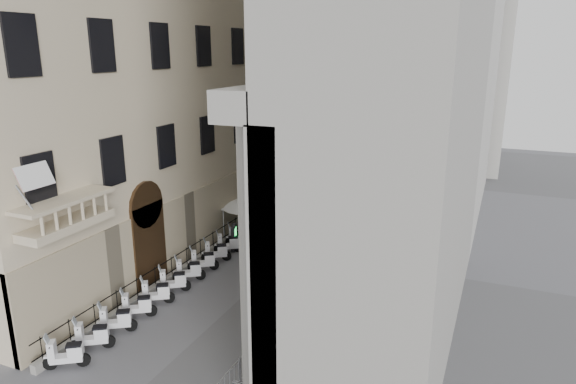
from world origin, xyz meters
name	(u,v)px	position (x,y,z in m)	size (l,w,h in m)	color
far_building	(400,17)	(0.00, 48.00, 15.00)	(22.00, 10.00, 30.00)	#ADABA4
iron_fence	(221,247)	(-4.30, 18.00, 0.00)	(0.30, 28.00, 1.40)	black
blue_awning	(385,225)	(4.15, 26.00, 0.00)	(1.60, 3.00, 3.00)	navy
flag	(60,362)	(-4.00, 5.00, 0.00)	(1.00, 1.40, 8.20)	#9E0C11
scooter_0	(68,368)	(-3.45, 4.86, 0.00)	(0.56, 1.40, 1.50)	white
scooter_1	(94,349)	(-3.45, 6.26, 0.00)	(0.56, 1.40, 1.50)	white
scooter_2	(118,332)	(-3.45, 7.65, 0.00)	(0.56, 1.40, 1.50)	white
scooter_3	(139,317)	(-3.45, 9.05, 0.00)	(0.56, 1.40, 1.50)	white
scooter_4	(157,304)	(-3.45, 10.44, 0.00)	(0.56, 1.40, 1.50)	white
scooter_5	(174,292)	(-3.45, 11.84, 0.00)	(0.56, 1.40, 1.50)	white
scooter_6	(190,281)	(-3.45, 13.24, 0.00)	(0.56, 1.40, 1.50)	white
scooter_7	(204,270)	(-3.45, 14.63, 0.00)	(0.56, 1.40, 1.50)	white
scooter_8	(217,261)	(-3.45, 16.03, 0.00)	(0.56, 1.40, 1.50)	white
scooter_9	(229,253)	(-3.45, 17.42, 0.00)	(0.56, 1.40, 1.50)	white
scooter_10	(240,245)	(-3.45, 18.82, 0.00)	(0.56, 1.40, 1.50)	white
scooter_11	(250,237)	(-3.45, 20.21, 0.00)	(0.56, 1.40, 1.50)	white
scooter_12	(259,231)	(-3.45, 21.61, 0.00)	(0.56, 1.40, 1.50)	white
scooter_13	(268,224)	(-3.45, 23.00, 0.00)	(0.56, 1.40, 1.50)	white
barrier_1	(255,365)	(3.14, 7.83, 0.00)	(0.60, 2.40, 1.10)	#A9ABB1
barrier_2	(281,334)	(3.14, 10.33, 0.00)	(0.60, 2.40, 1.10)	#A9ABB1
barrier_3	(302,308)	(3.14, 12.83, 0.00)	(0.60, 2.40, 1.10)	#A9ABB1
barrier_4	(320,286)	(3.14, 15.33, 0.00)	(0.60, 2.40, 1.10)	#A9ABB1
barrier_5	(335,268)	(3.14, 17.83, 0.00)	(0.60, 2.40, 1.10)	#A9ABB1
security_tent	(250,200)	(-3.55, 20.50, 2.44)	(3.59, 3.59, 2.92)	white
street_lamp	(245,169)	(-3.05, 19.04, 4.88)	(2.56, 1.06, 8.19)	#93959B
info_kiosk	(234,238)	(-3.34, 17.91, 0.81)	(0.47, 0.79, 1.61)	black
pedestrian_a	(366,199)	(2.01, 28.83, 0.91)	(0.67, 0.44, 1.83)	#0D1835
pedestrian_b	(363,219)	(3.00, 24.39, 0.79)	(0.77, 0.60, 1.58)	black
pedestrian_c	(377,177)	(1.15, 36.00, 0.86)	(0.84, 0.55, 1.72)	black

